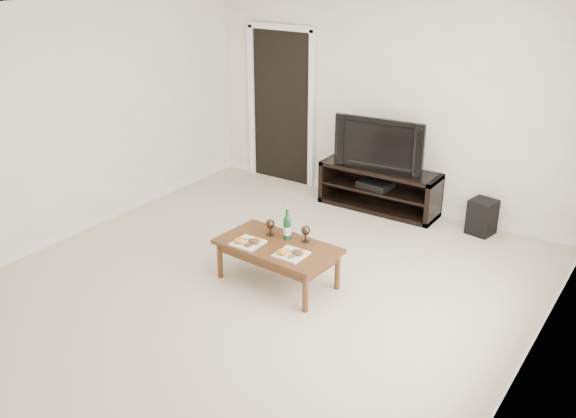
# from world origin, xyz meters

# --- Properties ---
(floor) EXTENTS (5.50, 5.50, 0.00)m
(floor) POSITION_xyz_m (0.00, 0.00, 0.00)
(floor) COLOR beige
(floor) RESTS_ON ground
(back_wall) EXTENTS (5.00, 0.04, 2.60)m
(back_wall) POSITION_xyz_m (0.00, 2.77, 1.30)
(back_wall) COLOR white
(back_wall) RESTS_ON ground
(ceiling) EXTENTS (5.00, 5.50, 0.04)m
(ceiling) POSITION_xyz_m (0.00, 0.00, 2.62)
(ceiling) COLOR white
(ceiling) RESTS_ON back_wall
(doorway) EXTENTS (0.90, 0.02, 2.05)m
(doorway) POSITION_xyz_m (-1.55, 2.73, 1.02)
(doorway) COLOR black
(doorway) RESTS_ON ground
(media_console) EXTENTS (1.50, 0.45, 0.55)m
(media_console) POSITION_xyz_m (0.08, 2.50, 0.28)
(media_console) COLOR black
(media_console) RESTS_ON ground
(television) EXTENTS (1.13, 0.25, 0.65)m
(television) POSITION_xyz_m (0.08, 2.50, 0.87)
(television) COLOR black
(television) RESTS_ON media_console
(av_receiver) EXTENTS (0.43, 0.34, 0.08)m
(av_receiver) POSITION_xyz_m (0.04, 2.48, 0.33)
(av_receiver) COLOR black
(av_receiver) RESTS_ON media_console
(subwoofer) EXTENTS (0.32, 0.32, 0.41)m
(subwoofer) POSITION_xyz_m (1.39, 2.51, 0.20)
(subwoofer) COLOR black
(subwoofer) RESTS_ON ground
(coffee_table) EXTENTS (1.22, 0.72, 0.42)m
(coffee_table) POSITION_xyz_m (0.10, 0.25, 0.21)
(coffee_table) COLOR #573718
(coffee_table) RESTS_ON ground
(plate_left) EXTENTS (0.27, 0.27, 0.07)m
(plate_left) POSITION_xyz_m (-0.15, 0.11, 0.45)
(plate_left) COLOR white
(plate_left) RESTS_ON coffee_table
(plate_right) EXTENTS (0.27, 0.27, 0.07)m
(plate_right) POSITION_xyz_m (0.33, 0.14, 0.45)
(plate_right) COLOR white
(plate_right) RESTS_ON coffee_table
(wine_bottle) EXTENTS (0.07, 0.07, 0.35)m
(wine_bottle) POSITION_xyz_m (0.10, 0.42, 0.59)
(wine_bottle) COLOR #103B1F
(wine_bottle) RESTS_ON coffee_table
(goblet_left) EXTENTS (0.09, 0.09, 0.17)m
(goblet_left) POSITION_xyz_m (-0.09, 0.39, 0.51)
(goblet_left) COLOR #33261B
(goblet_left) RESTS_ON coffee_table
(goblet_right) EXTENTS (0.09, 0.09, 0.17)m
(goblet_right) POSITION_xyz_m (0.29, 0.46, 0.51)
(goblet_right) COLOR #33261B
(goblet_right) RESTS_ON coffee_table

